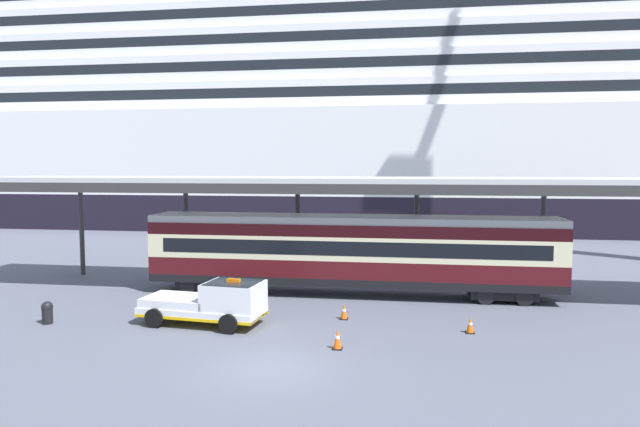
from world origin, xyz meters
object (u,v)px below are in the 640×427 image
(train_carriage, at_px, (351,251))
(quay_bollard, at_px, (47,312))
(traffic_cone_mid, at_px, (337,339))
(cruise_ship, at_px, (373,113))
(service_truck, at_px, (213,302))
(traffic_cone_near, at_px, (344,312))
(traffic_cone_far, at_px, (470,325))

(train_carriage, height_order, quay_bollard, train_carriage)
(train_carriage, xyz_separation_m, traffic_cone_mid, (0.38, -8.84, -1.92))
(cruise_ship, bearing_deg, quay_bollard, -102.84)
(service_truck, xyz_separation_m, traffic_cone_mid, (5.54, -2.34, -0.61))
(traffic_cone_mid, bearing_deg, traffic_cone_near, 92.99)
(service_truck, relative_size, traffic_cone_mid, 6.95)
(train_carriage, distance_m, service_truck, 8.40)
(traffic_cone_far, height_order, quay_bollard, quay_bollard)
(train_carriage, height_order, traffic_cone_near, train_carriage)
(train_carriage, relative_size, traffic_cone_far, 31.91)
(train_carriage, height_order, traffic_cone_far, train_carriage)
(service_truck, height_order, traffic_cone_far, service_truck)
(cruise_ship, xyz_separation_m, service_truck, (-3.79, -46.59, -12.01))
(cruise_ship, height_order, train_carriage, cruise_ship)
(cruise_ship, height_order, traffic_cone_mid, cruise_ship)
(traffic_cone_far, bearing_deg, quay_bollard, -175.66)
(service_truck, xyz_separation_m, quay_bollard, (-7.04, -0.89, -0.47))
(traffic_cone_near, height_order, traffic_cone_far, traffic_cone_near)
(traffic_cone_far, relative_size, quay_bollard, 0.68)
(train_carriage, relative_size, traffic_cone_mid, 26.98)
(cruise_ship, bearing_deg, service_truck, -94.64)
(quay_bollard, bearing_deg, service_truck, 7.20)
(traffic_cone_mid, distance_m, traffic_cone_far, 5.74)
(traffic_cone_far, bearing_deg, traffic_cone_near, 166.37)
(train_carriage, bearing_deg, cruise_ship, 91.96)
(service_truck, distance_m, traffic_cone_near, 5.64)
(cruise_ship, distance_m, traffic_cone_mid, 50.57)
(train_carriage, xyz_separation_m, service_truck, (-5.16, -6.50, -1.31))
(cruise_ship, distance_m, train_carriage, 41.52)
(cruise_ship, bearing_deg, traffic_cone_mid, -87.94)
(traffic_cone_mid, bearing_deg, traffic_cone_far, 29.09)
(service_truck, bearing_deg, traffic_cone_near, 17.82)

